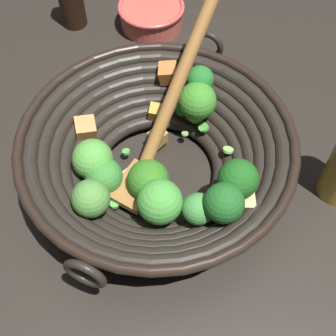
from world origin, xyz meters
The scene contains 3 objects.
ground_plane centered at (0.00, 0.00, 0.00)m, with size 4.00×4.00×0.00m, color #28231E.
wok centered at (0.00, 0.00, 0.06)m, with size 0.39×0.42×0.27m.
prep_bowl centered at (-0.09, 0.34, 0.02)m, with size 0.13×0.13×0.05m.
Camera 1 is at (0.10, -0.36, 0.58)m, focal length 48.77 mm.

